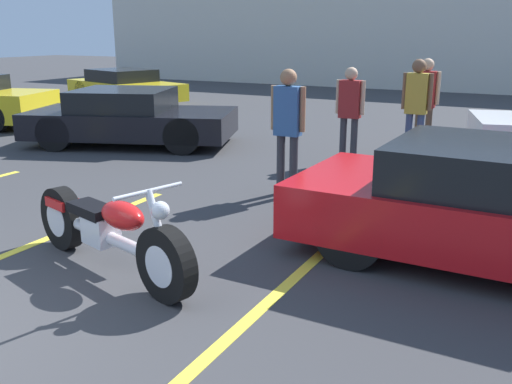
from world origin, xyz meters
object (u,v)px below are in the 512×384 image
(spectator_midground, at_px, (288,121))
(show_car_hood_open, at_px, (509,207))
(parked_car_mid_left_row, at_px, (125,87))
(spectator_near_motorcycle, at_px, (425,97))
(spectator_by_show_car, at_px, (350,107))
(spectator_far_lot, at_px, (416,102))
(motorcycle, at_px, (108,232))
(parked_car_mid_right_row, at_px, (130,118))

(spectator_midground, bearing_deg, show_car_hood_open, -23.22)
(show_car_hood_open, xyz_separation_m, parked_car_mid_left_row, (-12.07, 8.53, -0.06))
(show_car_hood_open, xyz_separation_m, spectator_near_motorcycle, (-1.93, 5.24, 0.47))
(parked_car_mid_left_row, relative_size, spectator_by_show_car, 2.75)
(spectator_near_motorcycle, height_order, spectator_far_lot, spectator_far_lot)
(spectator_by_show_car, bearing_deg, spectator_near_motorcycle, 60.03)
(spectator_near_motorcycle, relative_size, spectator_far_lot, 0.98)
(motorcycle, xyz_separation_m, spectator_near_motorcycle, (1.45, 7.24, 0.66))
(motorcycle, height_order, parked_car_mid_left_row, parked_car_mid_left_row)
(spectator_far_lot, bearing_deg, parked_car_mid_left_row, 156.96)
(spectator_by_show_car, bearing_deg, motorcycle, -95.17)
(motorcycle, distance_m, spectator_by_show_car, 5.66)
(spectator_by_show_car, distance_m, spectator_midground, 2.33)
(parked_car_mid_right_row, height_order, spectator_midground, spectator_midground)
(parked_car_mid_right_row, bearing_deg, show_car_hood_open, -43.61)
(parked_car_mid_right_row, xyz_separation_m, spectator_midground, (4.45, -1.94, 0.51))
(show_car_hood_open, bearing_deg, spectator_near_motorcycle, 111.63)
(parked_car_mid_right_row, relative_size, spectator_midground, 2.55)
(parked_car_mid_right_row, distance_m, spectator_by_show_car, 4.61)
(parked_car_mid_right_row, xyz_separation_m, spectator_far_lot, (5.58, 0.96, 0.54))
(spectator_near_motorcycle, bearing_deg, spectator_far_lot, -86.40)
(parked_car_mid_left_row, relative_size, parked_car_mid_right_row, 1.02)
(motorcycle, height_order, spectator_near_motorcycle, spectator_near_motorcycle)
(motorcycle, xyz_separation_m, parked_car_mid_right_row, (-4.06, 5.22, 0.15))
(show_car_hood_open, relative_size, parked_car_mid_right_row, 0.94)
(motorcycle, distance_m, spectator_midground, 3.37)
(spectator_midground, bearing_deg, spectator_by_show_car, 87.08)
(motorcycle, relative_size, parked_car_mid_right_row, 0.54)
(spectator_by_show_car, bearing_deg, parked_car_mid_left_row, 151.86)
(spectator_by_show_car, relative_size, spectator_midground, 0.94)
(parked_car_mid_right_row, relative_size, spectator_by_show_car, 2.69)
(parked_car_mid_left_row, xyz_separation_m, spectator_by_show_car, (9.19, -4.92, 0.46))
(spectator_near_motorcycle, xyz_separation_m, spectator_far_lot, (0.07, -1.05, 0.02))
(spectator_midground, xyz_separation_m, spectator_far_lot, (1.13, 2.91, 0.02))
(parked_car_mid_left_row, bearing_deg, spectator_near_motorcycle, -1.18)
(parked_car_mid_right_row, bearing_deg, parked_car_mid_left_row, 110.90)
(spectator_midground, bearing_deg, parked_car_mid_left_row, 141.40)
(motorcycle, height_order, spectator_by_show_car, spectator_by_show_car)
(spectator_near_motorcycle, bearing_deg, show_car_hood_open, -69.75)
(show_car_hood_open, bearing_deg, parked_car_mid_left_row, 146.13)
(motorcycle, bearing_deg, spectator_by_show_car, 101.14)
(show_car_hood_open, distance_m, parked_car_mid_right_row, 8.12)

